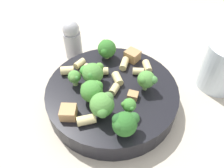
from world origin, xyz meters
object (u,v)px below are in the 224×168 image
Objects in this scene: pasta_bowl at (112,94)px; drinking_glass at (221,70)px; broccoli_floret_3 at (92,73)px; rigatoni_4 at (138,71)px; chicken_chunk_1 at (132,56)px; broccoli_floret_5 at (129,106)px; rigatoni_1 at (124,64)px; chicken_chunk_0 at (68,112)px; rigatoni_3 at (147,66)px; broccoli_floret_4 at (92,90)px; rigatoni_2 at (85,70)px; rigatoni_8 at (67,70)px; pepper_shaker at (72,39)px; rigatoni_0 at (86,120)px; rigatoni_7 at (117,78)px; rigatoni_9 at (114,89)px; broccoli_floret_1 at (146,80)px; broccoli_floret_7 at (103,105)px; rigatoni_6 at (101,71)px; chicken_chunk_2 at (133,95)px; broccoli_floret_2 at (125,123)px; broccoli_floret_0 at (107,49)px; broccoli_floret_6 at (74,77)px.

pasta_bowl is 2.53× the size of drinking_glass.
broccoli_floret_3 is (-0.01, 0.04, 0.04)m from pasta_bowl.
chicken_chunk_1 reaches higher than rigatoni_4.
broccoli_floret_5 is 1.14× the size of rigatoni_1.
pasta_bowl is at bearing -14.99° from chicken_chunk_0.
broccoli_floret_4 is at bearing 160.99° from rigatoni_3.
drinking_glass reaches higher than rigatoni_2.
pepper_shaker reaches higher than rigatoni_8.
rigatoni_4 is (0.06, -0.02, 0.02)m from pasta_bowl.
rigatoni_0 is at bearing 149.03° from drinking_glass.
rigatoni_9 is at bearing -156.59° from rigatoni_7.
rigatoni_0 is at bearing -134.26° from pepper_shaker.
rigatoni_1 is 0.08m from rigatoni_2.
broccoli_floret_7 is at bearing 161.15° from broccoli_floret_1.
rigatoni_2 is at bearing 64.21° from broccoli_floret_3.
chicken_chunk_2 is at bearing -101.23° from rigatoni_6.
rigatoni_4 is 0.07m from rigatoni_9.
broccoli_floret_7 is at bearing 127.57° from broccoli_floret_5.
broccoli_floret_5 is 0.06m from rigatoni_9.
drinking_glass is (0.23, -0.09, -0.02)m from broccoli_floret_2.
rigatoni_1 is at bearing 15.17° from broccoli_floret_7.
broccoli_floret_5 is at bearing -121.85° from rigatoni_9.
rigatoni_4 is at bearing 19.24° from broccoli_floret_5.
rigatoni_3 is at bearing -38.00° from broccoli_floret_3.
broccoli_floret_2 is 0.43× the size of drinking_glass.
pepper_shaker reaches higher than rigatoni_3.
broccoli_floret_3 is at bearing 90.43° from rigatoni_9.
rigatoni_2 is at bearing 60.52° from broccoli_floret_2.
rigatoni_6 is (0.02, 0.04, 0.02)m from pasta_bowl.
chicken_chunk_1 reaches higher than rigatoni_6.
chicken_chunk_1 is (0.09, 0.01, 0.03)m from pasta_bowl.
rigatoni_1 is at bearing 30.66° from broccoli_floret_2.
broccoli_floret_5 reaches higher than chicken_chunk_0.
pepper_shaker is (0.09, 0.06, -0.00)m from rigatoni_8.
broccoli_floret_0 is 1.35× the size of broccoli_floret_6.
rigatoni_1 is 0.11m from rigatoni_8.
chicken_chunk_1 is (0.16, 0.08, -0.01)m from broccoli_floret_2.
broccoli_floret_4 reaches higher than broccoli_floret_1.
rigatoni_8 reaches higher than rigatoni_7.
rigatoni_1 is at bearing -95.18° from broccoli_floret_0.
broccoli_floret_4 is at bearing 61.96° from broccoli_floret_7.
chicken_chunk_1 is at bearing -38.28° from rigatoni_8.
broccoli_floret_3 reaches higher than chicken_chunk_0.
pepper_shaker is (0.17, 0.13, -0.00)m from chicken_chunk_0.
broccoli_floret_5 is at bearing -83.75° from broccoli_floret_4.
broccoli_floret_5 reaches higher than rigatoni_3.
rigatoni_4 is (0.13, 0.04, -0.02)m from broccoli_floret_2.
rigatoni_0 and rigatoni_7 have the same top height.
broccoli_floret_3 is at bearing 30.19° from rigatoni_0.
broccoli_floret_3 is at bearing -44.11° from broccoli_floret_6.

